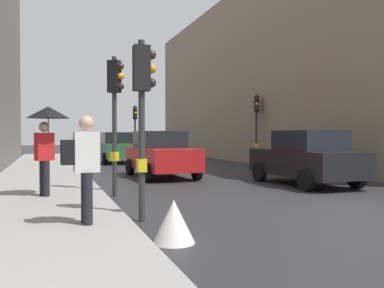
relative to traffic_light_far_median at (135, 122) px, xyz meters
The scene contains 15 objects.
ground_plane 20.04m from the traffic_light_far_median, 88.55° to the right, with size 120.00×120.00×0.00m, color #28282B.
sidewalk_kerb 15.19m from the traffic_light_far_median, 112.26° to the right, with size 3.10×40.00×0.16m, color gray.
building_facade_right 12.01m from the traffic_light_far_median, 17.79° to the right, with size 12.00×29.35×10.35m, color gray.
traffic_light_far_median is the anchor object (origin of this frame).
traffic_light_near_left 20.24m from the traffic_light_far_median, 100.85° to the right, with size 0.43×0.24×3.38m.
traffic_light_mid_street 9.36m from the traffic_light_far_median, 58.87° to the right, with size 0.33×0.45×3.73m.
traffic_light_near_right 16.95m from the traffic_light_far_median, 103.01° to the right, with size 0.43×0.39×3.67m.
car_red_sedan 12.27m from the traffic_light_far_median, 96.66° to the right, with size 2.19×4.29×1.76m.
car_silver_hatchback 8.58m from the traffic_light_far_median, 69.62° to the left, with size 2.16×4.27×1.76m.
car_green_estate 4.13m from the traffic_light_far_median, 117.12° to the right, with size 2.08×4.23×1.76m.
car_white_compact 6.27m from the traffic_light_far_median, 108.74° to the left, with size 2.02×4.20×1.76m.
car_dark_suv 16.29m from the traffic_light_far_median, 81.60° to the right, with size 2.07×4.23×1.76m.
pedestrian_with_umbrella 17.85m from the traffic_light_far_median, 107.98° to the right, with size 1.00×1.00×2.14m.
pedestrian_with_black_backpack 21.12m from the traffic_light_far_median, 103.53° to the right, with size 0.62×0.36×1.77m.
warning_sign_triangle 21.96m from the traffic_light_far_median, 99.77° to the right, with size 0.64×0.64×0.65m, color silver.
Camera 1 is at (-5.97, -7.59, 1.62)m, focal length 38.85 mm.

